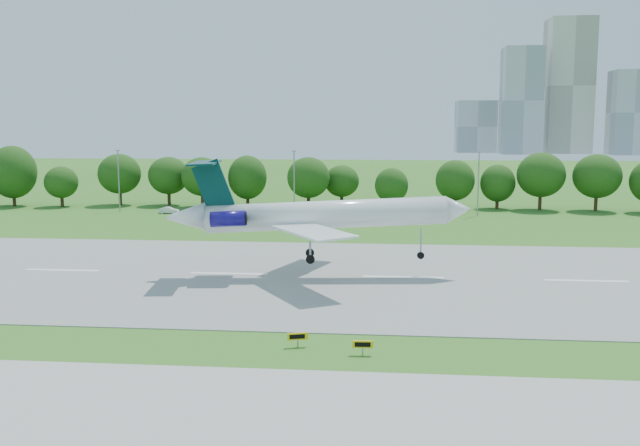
{
  "coord_description": "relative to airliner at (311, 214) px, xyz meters",
  "views": [
    {
      "loc": [
        -1.79,
        -54.1,
        17.08
      ],
      "look_at": [
        -8.78,
        18.0,
        7.09
      ],
      "focal_mm": 40.0,
      "sensor_mm": 36.0,
      "label": 1
    }
  ],
  "objects": [
    {
      "name": "taxi_sign_left",
      "position": [
        1.82,
        -25.93,
        -6.31
      ],
      "size": [
        1.6,
        0.63,
        1.13
      ],
      "rotation": [
        0.0,
        0.0,
        0.28
      ],
      "color": "gray",
      "rests_on": "ground"
    },
    {
      "name": "light_poles",
      "position": [
        7.97,
        57.21,
        -0.81
      ],
      "size": [
        175.9,
        0.25,
        12.19
      ],
      "color": "gray",
      "rests_on": "ground"
    },
    {
      "name": "ground",
      "position": [
        10.47,
        -24.79,
        -7.15
      ],
      "size": [
        600.0,
        600.0,
        0.0
      ],
      "primitive_type": "plane",
      "color": "#30641A",
      "rests_on": "ground"
    },
    {
      "name": "skyline",
      "position": [
        110.63,
        365.82,
        23.31
      ],
      "size": [
        127.0,
        52.0,
        80.0
      ],
      "color": "#B2B2B7",
      "rests_on": "ground"
    },
    {
      "name": "taxi_sign_centre",
      "position": [
        6.9,
        -27.41,
        -6.33
      ],
      "size": [
        1.59,
        0.26,
        1.11
      ],
      "rotation": [
        0.0,
        0.0,
        0.04
      ],
      "color": "gray",
      "rests_on": "ground"
    },
    {
      "name": "service_vehicle_a",
      "position": [
        -33.85,
        55.01,
        -6.51
      ],
      "size": [
        3.89,
        1.42,
        1.27
      ],
      "primitive_type": "imported",
      "rotation": [
        0.0,
        0.0,
        1.55
      ],
      "color": "silver",
      "rests_on": "ground"
    },
    {
      "name": "tree_line",
      "position": [
        10.47,
        67.21,
        -0.96
      ],
      "size": [
        288.4,
        8.4,
        10.4
      ],
      "color": "#382314",
      "rests_on": "ground"
    },
    {
      "name": "airliner",
      "position": [
        0.0,
        0.0,
        0.0
      ],
      "size": [
        34.39,
        24.88,
        11.53
      ],
      "rotation": [
        0.0,
        -0.04,
        0.12
      ],
      "color": "white",
      "rests_on": "ground"
    },
    {
      "name": "service_vehicle_b",
      "position": [
        -15.37,
        55.25,
        -6.49
      ],
      "size": [
        4.03,
        2.06,
        1.31
      ],
      "primitive_type": "imported",
      "rotation": [
        0.0,
        0.0,
        1.71
      ],
      "color": "silver",
      "rests_on": "ground"
    },
    {
      "name": "runway",
      "position": [
        10.47,
        0.21,
        -7.11
      ],
      "size": [
        400.0,
        45.0,
        0.08
      ],
      "primitive_type": "cube",
      "color": "gray",
      "rests_on": "ground"
    }
  ]
}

